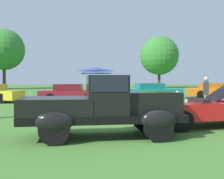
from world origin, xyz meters
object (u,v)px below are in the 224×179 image
(feature_pickup_truck, at_px, (104,106))
(neighbor_convertible, at_px, (212,109))
(show_car_teal, at_px, (151,91))
(show_car_burgundy, at_px, (70,93))
(show_car_orange, at_px, (214,91))
(canopy_tent_left_field, at_px, (96,70))
(spectator_by_row, at_px, (206,93))

(feature_pickup_truck, xyz_separation_m, neighbor_convertible, (3.82, 1.27, -0.29))
(feature_pickup_truck, bearing_deg, show_car_teal, 68.62)
(show_car_burgundy, bearing_deg, show_car_orange, 11.67)
(show_car_orange, bearing_deg, canopy_tent_left_field, 141.21)
(feature_pickup_truck, height_order, neighbor_convertible, feature_pickup_truck)
(feature_pickup_truck, relative_size, show_car_teal, 0.98)
(spectator_by_row, bearing_deg, feature_pickup_truck, -138.92)
(neighbor_convertible, height_order, show_car_teal, neighbor_convertible)
(show_car_burgundy, xyz_separation_m, show_car_orange, (11.42, 2.36, 0.00))
(show_car_burgundy, xyz_separation_m, show_car_teal, (6.10, 1.97, 0.00))
(spectator_by_row, bearing_deg, neighbor_convertible, -113.98)
(spectator_by_row, bearing_deg, canopy_tent_left_field, 104.37)
(show_car_burgundy, relative_size, spectator_by_row, 2.51)
(neighbor_convertible, distance_m, show_car_orange, 13.51)
(neighbor_convertible, bearing_deg, show_car_teal, 84.19)
(show_car_orange, bearing_deg, spectator_by_row, -120.41)
(show_car_teal, height_order, show_car_orange, same)
(canopy_tent_left_field, bearing_deg, neighbor_convertible, -82.43)
(show_car_orange, bearing_deg, show_car_burgundy, -168.33)
(feature_pickup_truck, distance_m, show_car_burgundy, 10.83)
(show_car_teal, relative_size, show_car_orange, 1.02)
(feature_pickup_truck, relative_size, show_car_orange, 1.00)
(canopy_tent_left_field, bearing_deg, show_car_teal, -64.13)
(show_car_burgundy, bearing_deg, show_car_teal, 17.89)
(show_car_teal, bearing_deg, show_car_burgundy, -162.11)
(show_car_teal, distance_m, spectator_by_row, 8.12)
(show_car_teal, height_order, canopy_tent_left_field, canopy_tent_left_field)
(canopy_tent_left_field, bearing_deg, show_car_orange, -38.79)
(show_car_burgundy, bearing_deg, feature_pickup_truck, -84.08)
(show_car_teal, xyz_separation_m, show_car_orange, (5.31, 0.39, -0.00))
(feature_pickup_truck, height_order, show_car_teal, feature_pickup_truck)
(neighbor_convertible, height_order, show_car_burgundy, neighbor_convertible)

